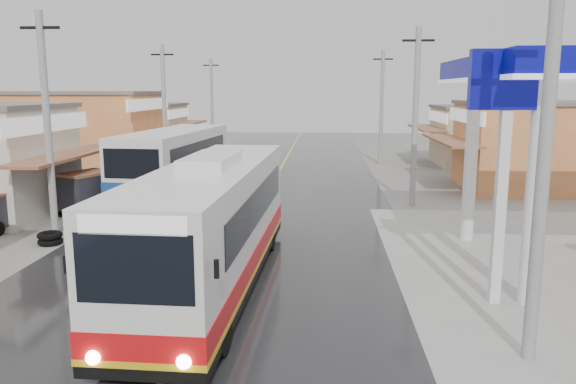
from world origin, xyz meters
name	(u,v)px	position (x,y,z in m)	size (l,w,h in m)	color
ground	(180,349)	(0.00, 0.00, 0.00)	(120.00, 120.00, 0.00)	slate
road	(261,204)	(0.00, 15.00, 0.01)	(12.00, 90.00, 0.02)	black
centre_line	(261,204)	(0.00, 15.00, 0.02)	(0.15, 90.00, 0.01)	#D8CC4C
shopfronts_left	(26,190)	(-13.00, 18.00, 0.00)	(11.00, 44.00, 5.20)	tan
utility_poles_left	(122,198)	(-7.00, 16.00, 0.00)	(1.60, 50.00, 8.00)	gray
utility_poles_right	(412,206)	(7.00, 15.00, 0.00)	(1.60, 36.00, 8.00)	gray
coach_bus	(213,224)	(-0.01, 3.83, 1.73)	(2.95, 11.54, 3.58)	silver
second_bus	(175,162)	(-4.37, 16.20, 1.79)	(3.53, 10.20, 3.32)	silver
cyclist	(170,203)	(-3.46, 11.91, 0.62)	(0.86, 1.81, 1.87)	black
tricycle_near	(87,191)	(-7.07, 12.17, 1.07)	(2.37, 2.86, 1.87)	#26262D
tricycle_far	(1,208)	(-9.29, 9.43, 0.87)	(1.64, 2.18, 1.52)	#26262D
tyre_stack	(50,238)	(-6.50, 7.59, 0.22)	(0.85, 0.85, 0.43)	black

